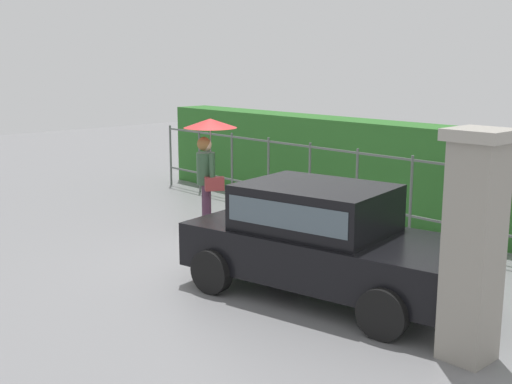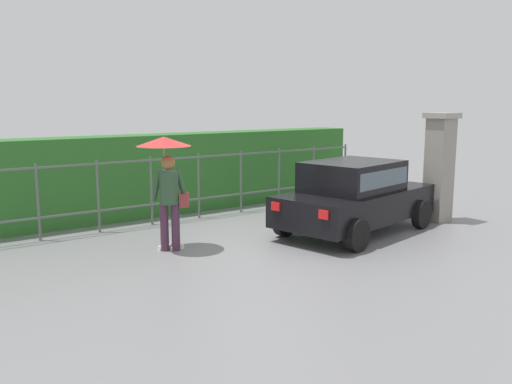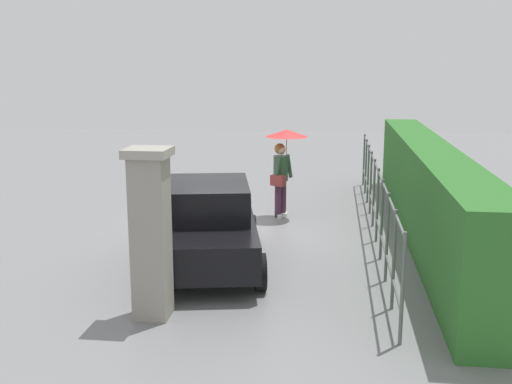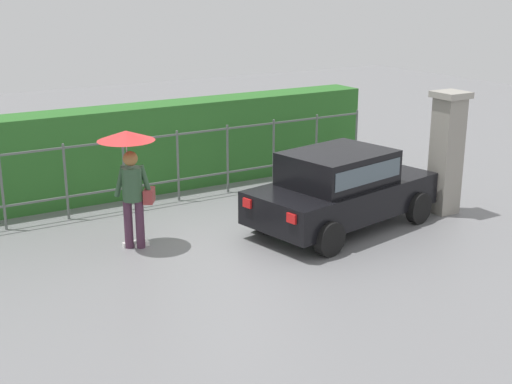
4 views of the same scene
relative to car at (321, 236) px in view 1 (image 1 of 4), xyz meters
The scene contains 6 objects.
ground_plane 2.00m from the car, 169.65° to the left, with size 40.00×40.00×0.00m, color slate.
car is the anchor object (origin of this frame).
pedestrian 3.88m from the car, 164.12° to the left, with size 0.97×0.97×2.05m.
gate_pillar 2.40m from the car, ahead, with size 0.60×0.60×2.42m.
fence_section 3.94m from the car, 128.65° to the left, with size 10.64×0.05×1.50m.
hedge_row 4.81m from the car, 120.82° to the left, with size 11.59×0.90×1.90m, color #2D6B28.
Camera 1 is at (7.33, -6.59, 3.07)m, focal length 45.74 mm.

